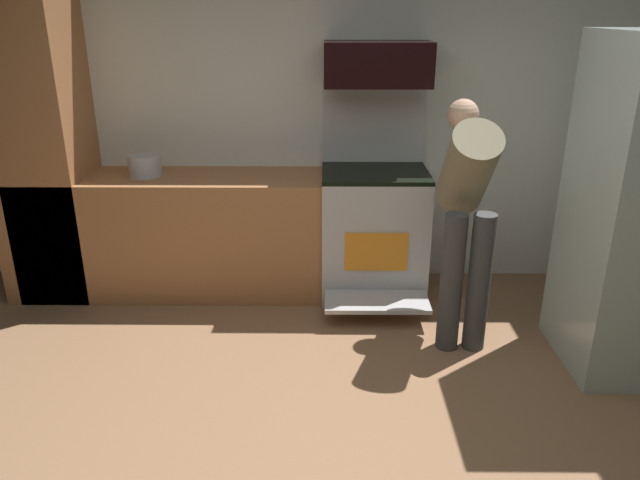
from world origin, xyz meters
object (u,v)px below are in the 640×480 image
Objects in this scene: oven_range at (373,228)px; person_cook at (466,206)px; microwave at (377,64)px; stock_pot at (145,166)px.

oven_range is 0.95m from person_cook.
microwave is 1.22m from person_cook.
stock_pot is at bearing 161.94° from person_cook.
microwave reaches higher than oven_range.
stock_pot is (-1.66, -0.08, -0.70)m from microwave.
microwave is 3.14× the size of stock_pot.
oven_range reaches higher than stock_pot.
microwave is at bearing 90.00° from oven_range.
microwave is 0.49× the size of person_cook.
person_cook reaches higher than stock_pot.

